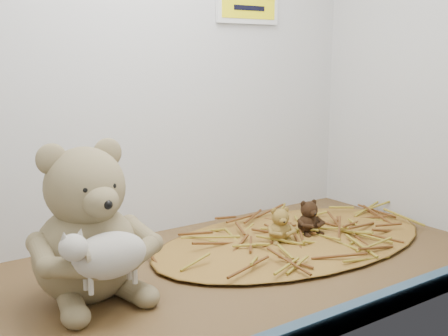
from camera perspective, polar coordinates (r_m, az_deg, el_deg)
alcove_shell at (r=107.35cm, az=-3.84°, el=13.64°), size 120.40×60.20×90.40cm
front_rail at (r=86.72cm, az=10.19°, el=-15.45°), size 119.28×2.20×3.60cm
straw_bed at (r=126.52cm, az=7.13°, el=-7.17°), size 68.97×40.05×1.33cm
main_teddy at (r=96.93cm, az=-13.94°, el=-5.24°), size 22.61×23.77×27.05cm
toy_lamb at (r=89.35cm, az=-11.53°, el=-8.70°), size 15.82×9.65×10.22cm
mini_teddy_tan at (r=122.07cm, az=5.71°, el=-5.61°), size 8.15×8.35×7.70cm
mini_teddy_brown at (r=128.33cm, az=8.58°, el=-4.80°), size 7.47×7.75×7.84cm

